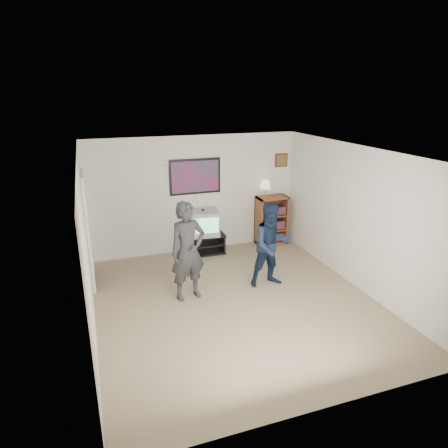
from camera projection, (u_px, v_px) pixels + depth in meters
room_shell at (230, 226)px, 6.58m from camera, size 4.51×5.00×2.51m
media_stand at (204, 244)px, 8.62m from camera, size 0.87×0.49×0.43m
crt_television at (203, 223)px, 8.47m from camera, size 0.69×0.61×0.53m
bookshelf at (271, 220)px, 9.06m from camera, size 0.68×0.39×1.11m
table_lamp at (265, 188)px, 8.81m from camera, size 0.24×0.24×0.38m
person_tall at (188, 251)px, 6.59m from camera, size 0.68×0.52×1.69m
person_short at (272, 245)px, 7.06m from camera, size 0.75×0.59×1.53m
controller_left at (185, 223)px, 6.70m from camera, size 0.06×0.13×0.04m
controller_right at (264, 226)px, 7.21m from camera, size 0.08×0.13×0.04m
poster at (195, 177)px, 8.35m from camera, size 1.10×0.03×0.75m
air_vent at (168, 164)px, 8.09m from camera, size 0.28×0.02×0.14m
small_picture at (281, 160)px, 8.90m from camera, size 0.30×0.03×0.30m
doorway at (87, 231)px, 7.08m from camera, size 0.03×0.85×2.00m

